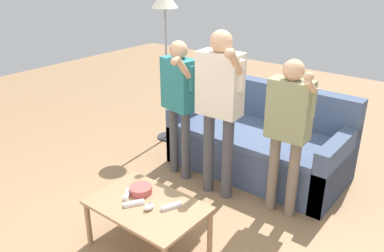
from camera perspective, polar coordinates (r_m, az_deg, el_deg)
name	(u,v)px	position (r m, az deg, el deg)	size (l,w,h in m)	color
ground_plane	(174,240)	(3.48, -2.54, -16.07)	(12.00, 12.00, 0.00)	#93704C
couch	(260,143)	(4.43, 9.80, -2.44)	(1.86, 0.96, 0.91)	#475675
coffee_table	(147,210)	(3.20, -6.46, -11.89)	(0.90, 0.60, 0.42)	#997551
snack_bowl	(141,190)	(3.30, -7.38, -9.09)	(0.19, 0.19, 0.06)	#B24C47
game_remote_nunchuk	(149,207)	(3.10, -6.21, -11.50)	(0.06, 0.09, 0.05)	white
floor_lamp	(165,13)	(4.82, -3.92, 16.01)	(0.31, 0.31, 1.88)	#2D2D33
player_left	(179,95)	(4.01, -1.90, 4.55)	(0.43, 0.39, 1.47)	#47474C
player_center	(219,97)	(3.63, 3.98, 4.22)	(0.50, 0.36, 1.63)	#47474C
player_right	(288,121)	(3.46, 13.72, 0.64)	(0.44, 0.28, 1.45)	#756656
game_remote_wand_near	(128,194)	(3.28, -9.28, -9.65)	(0.12, 0.15, 0.03)	white
game_remote_wand_far	(134,203)	(3.16, -8.39, -10.98)	(0.12, 0.16, 0.03)	white
game_remote_wand_spare	(171,206)	(3.10, -3.00, -11.50)	(0.10, 0.16, 0.03)	white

